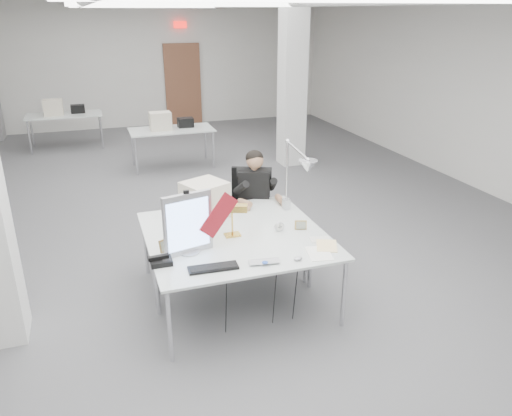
{
  "coord_description": "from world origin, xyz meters",
  "views": [
    {
      "loc": [
        -1.29,
        -6.55,
        2.91
      ],
      "look_at": [
        0.25,
        -2.0,
        0.99
      ],
      "focal_mm": 35.0,
      "sensor_mm": 36.0,
      "label": 1
    }
  ],
  "objects_px": {
    "office_chair": "(254,213)",
    "laptop": "(265,264)",
    "bankers_lamp": "(232,222)",
    "desk_phone": "(161,261)",
    "desk_main": "(248,254)",
    "beige_monitor": "(205,200)",
    "architect_lamp": "(296,183)",
    "monitor": "(188,224)",
    "seated_person": "(255,185)"
  },
  "relations": [
    {
      "from": "desk_phone",
      "to": "beige_monitor",
      "type": "xyz_separation_m",
      "value": [
        0.64,
        0.96,
        0.18
      ]
    },
    {
      "from": "desk_main",
      "to": "bankers_lamp",
      "type": "height_order",
      "value": "bankers_lamp"
    },
    {
      "from": "seated_person",
      "to": "bankers_lamp",
      "type": "xyz_separation_m",
      "value": [
        -0.58,
        -1.02,
        0.01
      ]
    },
    {
      "from": "monitor",
      "to": "bankers_lamp",
      "type": "relative_size",
      "value": 1.94
    },
    {
      "from": "bankers_lamp",
      "to": "beige_monitor",
      "type": "height_order",
      "value": "beige_monitor"
    },
    {
      "from": "desk_main",
      "to": "monitor",
      "type": "height_order",
      "value": "monitor"
    },
    {
      "from": "architect_lamp",
      "to": "seated_person",
      "type": "bearing_deg",
      "value": 123.06
    },
    {
      "from": "monitor",
      "to": "laptop",
      "type": "distance_m",
      "value": 0.81
    },
    {
      "from": "monitor",
      "to": "bankers_lamp",
      "type": "bearing_deg",
      "value": 11.73
    },
    {
      "from": "bankers_lamp",
      "to": "monitor",
      "type": "bearing_deg",
      "value": -134.88
    },
    {
      "from": "bankers_lamp",
      "to": "beige_monitor",
      "type": "xyz_separation_m",
      "value": [
        -0.14,
        0.59,
        0.05
      ]
    },
    {
      "from": "monitor",
      "to": "bankers_lamp",
      "type": "height_order",
      "value": "monitor"
    },
    {
      "from": "monitor",
      "to": "beige_monitor",
      "type": "xyz_separation_m",
      "value": [
        0.35,
        0.82,
        -0.1
      ]
    },
    {
      "from": "desk_main",
      "to": "beige_monitor",
      "type": "bearing_deg",
      "value": 100.27
    },
    {
      "from": "desk_main",
      "to": "architect_lamp",
      "type": "distance_m",
      "value": 1.1
    },
    {
      "from": "laptop",
      "to": "beige_monitor",
      "type": "distance_m",
      "value": 1.33
    },
    {
      "from": "desk_phone",
      "to": "beige_monitor",
      "type": "relative_size",
      "value": 0.46
    },
    {
      "from": "laptop",
      "to": "desk_phone",
      "type": "relative_size",
      "value": 1.44
    },
    {
      "from": "monitor",
      "to": "desk_phone",
      "type": "height_order",
      "value": "monitor"
    },
    {
      "from": "seated_person",
      "to": "bankers_lamp",
      "type": "distance_m",
      "value": 1.17
    },
    {
      "from": "office_chair",
      "to": "seated_person",
      "type": "distance_m",
      "value": 0.39
    },
    {
      "from": "desk_phone",
      "to": "monitor",
      "type": "bearing_deg",
      "value": 26.36
    },
    {
      "from": "seated_person",
      "to": "architect_lamp",
      "type": "relative_size",
      "value": 1.04
    },
    {
      "from": "bankers_lamp",
      "to": "desk_phone",
      "type": "xyz_separation_m",
      "value": [
        -0.78,
        -0.38,
        -0.13
      ]
    },
    {
      "from": "office_chair",
      "to": "laptop",
      "type": "xyz_separation_m",
      "value": [
        -0.48,
        -1.77,
        0.26
      ]
    },
    {
      "from": "beige_monitor",
      "to": "seated_person",
      "type": "bearing_deg",
      "value": 6.72
    },
    {
      "from": "monitor",
      "to": "desk_phone",
      "type": "xyz_separation_m",
      "value": [
        -0.29,
        -0.14,
        -0.27
      ]
    },
    {
      "from": "bankers_lamp",
      "to": "desk_main",
      "type": "bearing_deg",
      "value": -64.96
    },
    {
      "from": "desk_main",
      "to": "bankers_lamp",
      "type": "bearing_deg",
      "value": 95.26
    },
    {
      "from": "monitor",
      "to": "office_chair",
      "type": "bearing_deg",
      "value": 36.76
    },
    {
      "from": "office_chair",
      "to": "desk_phone",
      "type": "xyz_separation_m",
      "value": [
        -1.37,
        -1.44,
        0.27
      ]
    },
    {
      "from": "seated_person",
      "to": "laptop",
      "type": "bearing_deg",
      "value": -83.05
    },
    {
      "from": "desk_phone",
      "to": "architect_lamp",
      "type": "xyz_separation_m",
      "value": [
        1.58,
        0.64,
        0.37
      ]
    },
    {
      "from": "desk_phone",
      "to": "beige_monitor",
      "type": "bearing_deg",
      "value": 56.5
    },
    {
      "from": "seated_person",
      "to": "laptop",
      "type": "xyz_separation_m",
      "value": [
        -0.48,
        -1.72,
        -0.13
      ]
    },
    {
      "from": "office_chair",
      "to": "seated_person",
      "type": "bearing_deg",
      "value": -67.49
    },
    {
      "from": "desk_main",
      "to": "bankers_lamp",
      "type": "distance_m",
      "value": 0.45
    },
    {
      "from": "desk_main",
      "to": "monitor",
      "type": "distance_m",
      "value": 0.64
    },
    {
      "from": "office_chair",
      "to": "laptop",
      "type": "relative_size",
      "value": 3.61
    },
    {
      "from": "bankers_lamp",
      "to": "beige_monitor",
      "type": "bearing_deg",
      "value": 123.51
    },
    {
      "from": "monitor",
      "to": "laptop",
      "type": "xyz_separation_m",
      "value": [
        0.6,
        -0.47,
        -0.29
      ]
    },
    {
      "from": "desk_main",
      "to": "laptop",
      "type": "xyz_separation_m",
      "value": [
        0.06,
        -0.29,
        0.02
      ]
    },
    {
      "from": "laptop",
      "to": "beige_monitor",
      "type": "bearing_deg",
      "value": 108.79
    },
    {
      "from": "monitor",
      "to": "desk_phone",
      "type": "bearing_deg",
      "value": -167.44
    },
    {
      "from": "laptop",
      "to": "architect_lamp",
      "type": "height_order",
      "value": "architect_lamp"
    },
    {
      "from": "seated_person",
      "to": "laptop",
      "type": "height_order",
      "value": "seated_person"
    },
    {
      "from": "seated_person",
      "to": "laptop",
      "type": "relative_size",
      "value": 2.93
    },
    {
      "from": "office_chair",
      "to": "seated_person",
      "type": "xyz_separation_m",
      "value": [
        0.0,
        -0.05,
        0.39
      ]
    },
    {
      "from": "bankers_lamp",
      "to": "beige_monitor",
      "type": "relative_size",
      "value": 0.73
    },
    {
      "from": "architect_lamp",
      "to": "laptop",
      "type": "bearing_deg",
      "value": -108.7
    }
  ]
}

